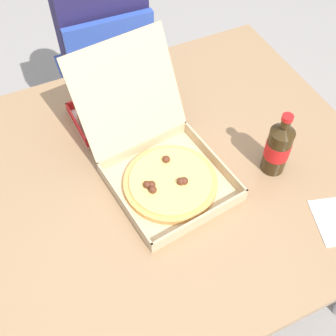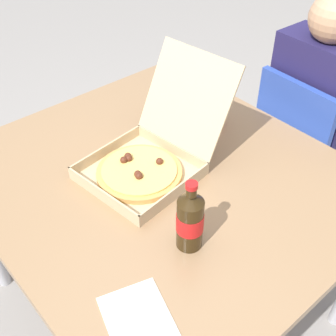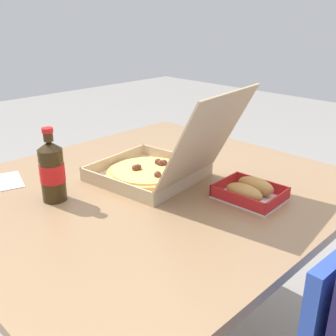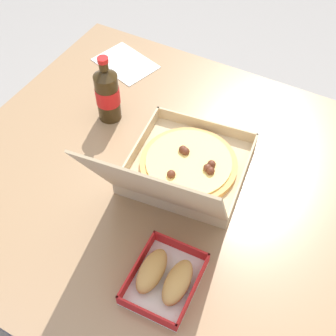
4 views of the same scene
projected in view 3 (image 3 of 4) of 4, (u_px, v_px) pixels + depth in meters
name	position (u px, v px, depth m)	size (l,w,h in m)	color
dining_table	(151.00, 205.00, 1.32)	(1.21, 1.09, 0.72)	#997551
pizza_box_open	(157.00, 167.00, 1.32)	(0.38, 0.51, 0.33)	tan
bread_side_box	(250.00, 191.00, 1.20)	(0.16, 0.20, 0.06)	white
cola_bottle	(52.00, 171.00, 1.16)	(0.07, 0.07, 0.22)	#33230F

